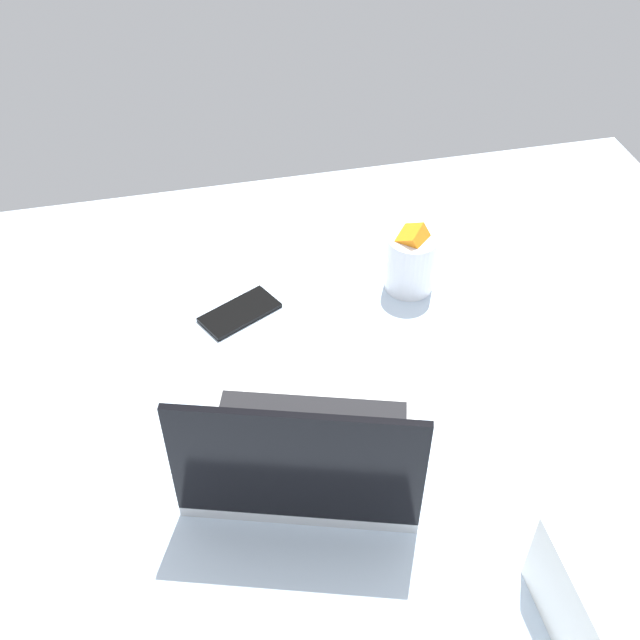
{
  "coord_description": "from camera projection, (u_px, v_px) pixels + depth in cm",
  "views": [
    {
      "loc": [
        14.1,
        74.61,
        112.11
      ],
      "look_at": [
        -6.43,
        -17.01,
        24.0
      ],
      "focal_mm": 43.47,
      "sensor_mm": 36.0,
      "label": 1
    }
  ],
  "objects": [
    {
      "name": "bed_mattress",
      "position": [
        304.0,
        463.0,
        1.26
      ],
      "size": [
        180.0,
        140.0,
        18.0
      ],
      "primitive_type": "cube",
      "color": "silver",
      "rests_on": "ground"
    },
    {
      "name": "laptop",
      "position": [
        303.0,
        456.0,
        1.1
      ],
      "size": [
        38.38,
        31.85,
        23.0
      ],
      "rotation": [
        0.0,
        0.0,
        -0.31
      ],
      "color": "#B7BABC",
      "rests_on": "bed_mattress"
    },
    {
      "name": "snack_cup",
      "position": [
        411.0,
        261.0,
        1.4
      ],
      "size": [
        9.0,
        9.0,
        13.78
      ],
      "color": "silver",
      "rests_on": "bed_mattress"
    },
    {
      "name": "cell_phone",
      "position": [
        240.0,
        313.0,
        1.38
      ],
      "size": [
        15.56,
        12.47,
        0.8
      ],
      "primitive_type": "cube",
      "rotation": [
        0.0,
        0.0,
        2.05
      ],
      "color": "black",
      "rests_on": "bed_mattress"
    }
  ]
}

